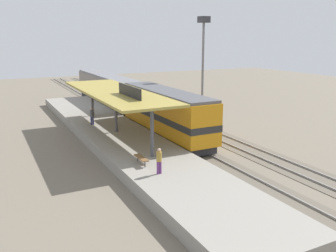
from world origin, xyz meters
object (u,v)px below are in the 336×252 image
at_px(locomotive, 166,113).
at_px(person_walking, 92,115).
at_px(person_waiting, 159,160).
at_px(platform_bench, 141,158).
at_px(light_mast, 203,46).
at_px(passenger_carriage_single, 107,90).

relative_size(locomotive, person_walking, 8.44).
bearing_deg(person_waiting, locomotive, 61.41).
height_order(platform_bench, locomotive, locomotive).
bearing_deg(person_walking, platform_bench, -90.65).
height_order(light_mast, person_waiting, light_mast).
bearing_deg(person_waiting, passenger_carriage_single, 78.71).
bearing_deg(platform_bench, locomotive, 53.89).
distance_m(light_mast, person_walking, 15.19).
bearing_deg(locomotive, platform_bench, -126.11).
bearing_deg(person_waiting, light_mast, 50.54).
relative_size(passenger_carriage_single, light_mast, 1.71).
relative_size(light_mast, person_waiting, 6.84).
distance_m(passenger_carriage_single, person_waiting, 28.97).
bearing_deg(passenger_carriage_single, platform_bench, -102.89).
height_order(locomotive, passenger_carriage_single, locomotive).
bearing_deg(light_mast, locomotive, -142.64).
bearing_deg(person_walking, light_mast, 5.06).
height_order(person_waiting, person_walking, same).
distance_m(locomotive, person_walking, 7.56).
relative_size(locomotive, passenger_carriage_single, 0.72).
distance_m(platform_bench, locomotive, 10.24).
bearing_deg(locomotive, person_walking, 140.97).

